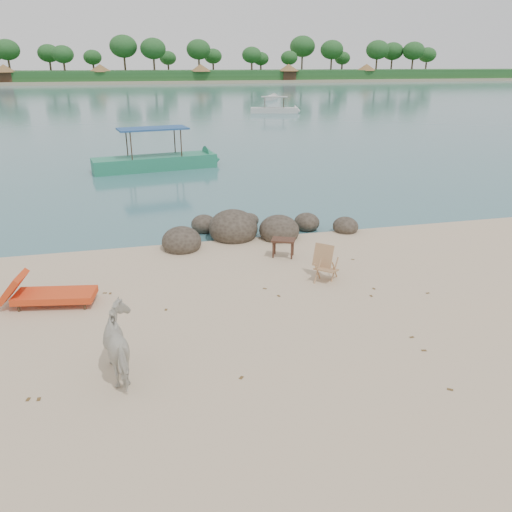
# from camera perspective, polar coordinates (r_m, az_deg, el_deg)

# --- Properties ---
(water) EXTENTS (400.00, 400.00, 0.00)m
(water) POSITION_cam_1_polar(r_m,az_deg,el_deg) (98.68, -12.87, 17.78)
(water) COLOR #396772
(water) RESTS_ON ground
(far_shore) EXTENTS (420.00, 90.00, 1.40)m
(far_shore) POSITION_cam_1_polar(r_m,az_deg,el_deg) (178.61, -13.58, 19.09)
(far_shore) COLOR tan
(far_shore) RESTS_ON ground
(far_scenery) EXTENTS (420.00, 18.00, 9.50)m
(far_scenery) POSITION_cam_1_polar(r_m,az_deg,el_deg) (145.25, -13.48, 19.96)
(far_scenery) COLOR #1E4C1E
(far_scenery) RESTS_ON ground
(boulders) EXTENTS (6.40, 2.90, 1.16)m
(boulders) POSITION_cam_1_polar(r_m,az_deg,el_deg) (15.84, -1.23, 2.91)
(boulders) COLOR #322A21
(boulders) RESTS_ON ground
(cow) EXTENTS (0.97, 1.53, 1.20)m
(cow) POSITION_cam_1_polar(r_m,az_deg,el_deg) (9.15, -14.93, -9.83)
(cow) COLOR beige
(cow) RESTS_ON ground
(side_table) EXTENTS (0.76, 0.65, 0.52)m
(side_table) POSITION_cam_1_polar(r_m,az_deg,el_deg) (14.18, 3.12, 0.81)
(side_table) COLOR #382116
(side_table) RESTS_ON ground
(lounge_chair) EXTENTS (2.32, 1.14, 0.67)m
(lounge_chair) POSITION_cam_1_polar(r_m,az_deg,el_deg) (12.25, -22.03, -3.86)
(lounge_chair) COLOR #ED4B1B
(lounge_chair) RESTS_ON ground
(deck_chair) EXTENTS (0.82, 0.82, 0.87)m
(deck_chair) POSITION_cam_1_polar(r_m,az_deg,el_deg) (12.69, 8.05, -1.08)
(deck_chair) COLOR #A07950
(deck_chair) RESTS_ON ground
(boat_near) EXTENTS (7.25, 2.71, 3.44)m
(boat_near) POSITION_cam_1_polar(r_m,az_deg,el_deg) (26.81, -11.67, 13.39)
(boat_near) COLOR #247D5B
(boat_near) RESTS_ON water
(boat_mid) EXTENTS (5.93, 2.77, 2.83)m
(boat_mid) POSITION_cam_1_polar(r_m,az_deg,el_deg) (57.17, 2.10, 17.48)
(boat_mid) COLOR beige
(boat_mid) RESTS_ON water
(boat_far) EXTENTS (3.49, 5.26, 0.62)m
(boat_far) POSITION_cam_1_polar(r_m,az_deg,el_deg) (78.36, 1.75, 17.71)
(boat_far) COLOR beige
(boat_far) RESTS_ON water
(dead_leaves) EXTENTS (8.74, 6.08, 0.00)m
(dead_leaves) POSITION_cam_1_polar(r_m,az_deg,el_deg) (10.94, 2.17, -7.17)
(dead_leaves) COLOR brown
(dead_leaves) RESTS_ON ground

